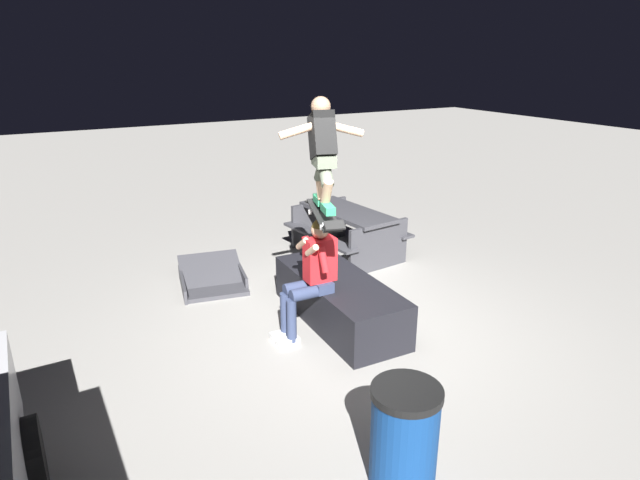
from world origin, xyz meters
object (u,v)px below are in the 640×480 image
skateboard (324,215)px  ledge_box_main (339,300)px  trash_bin (404,436)px  skater_airborne (323,148)px  kicker_ramp (213,280)px  picnic_table_back (347,225)px  person_sitting_on_ledge (311,272)px

skateboard → ledge_box_main: bearing=-50.6°
trash_bin → ledge_box_main: bearing=-20.3°
ledge_box_main → skateboard: (-0.33, 0.40, 1.22)m
skateboard → trash_bin: bearing=166.5°
skater_airborne → kicker_ramp: bearing=17.1°
skateboard → picnic_table_back: size_ratio=0.56×
person_sitting_on_ledge → picnic_table_back: size_ratio=0.76×
ledge_box_main → skater_airborne: bearing=125.5°
ledge_box_main → person_sitting_on_ledge: size_ratio=1.48×
person_sitting_on_ledge → picnic_table_back: bearing=-40.5°
ledge_box_main → kicker_ramp: ledge_box_main is taller
skater_airborne → person_sitting_on_ledge: bearing=32.0°
person_sitting_on_ledge → skater_airborne: bearing=-148.0°
ledge_box_main → picnic_table_back: (1.88, -1.27, 0.22)m
skater_airborne → kicker_ramp: size_ratio=0.93×
skater_airborne → picnic_table_back: 3.19m
person_sitting_on_ledge → picnic_table_back: 2.68m
kicker_ramp → picnic_table_back: (0.10, -2.28, 0.43)m
kicker_ramp → skater_airborne: bearing=-162.9°
skateboard → picnic_table_back: bearing=-37.2°
skater_airborne → picnic_table_back: size_ratio=0.61×
ledge_box_main → skater_airborne: 1.97m
kicker_ramp → trash_bin: 4.25m
person_sitting_on_ledge → kicker_ramp: 2.13m
ledge_box_main → person_sitting_on_ledge: person_sitting_on_ledge is taller
person_sitting_on_ledge → kicker_ramp: bearing=16.0°
person_sitting_on_ledge → trash_bin: person_sitting_on_ledge is taller
ledge_box_main → picnic_table_back: picnic_table_back is taller
ledge_box_main → skateboard: bearing=129.4°
skateboard → trash_bin: 2.44m
skater_airborne → trash_bin: (-2.19, 0.53, -1.77)m
skateboard → kicker_ramp: (2.11, 0.61, -1.43)m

